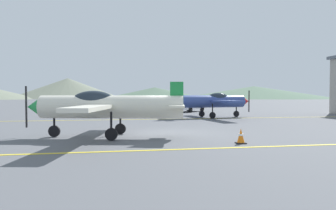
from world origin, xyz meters
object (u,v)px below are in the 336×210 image
(airplane_mid, at_px, (212,101))
(traffic_cone_front, at_px, (241,136))
(car_sedan, at_px, (189,104))
(airplane_near, at_px, (106,106))

(airplane_mid, relative_size, traffic_cone_front, 13.99)
(airplane_mid, height_order, traffic_cone_front, airplane_mid)
(airplane_mid, height_order, car_sedan, airplane_mid)
(car_sedan, distance_m, traffic_cone_front, 22.43)
(airplane_mid, distance_m, car_sedan, 8.87)
(traffic_cone_front, bearing_deg, car_sedan, 81.24)
(airplane_mid, bearing_deg, car_sedan, 88.60)
(airplane_mid, xyz_separation_m, car_sedan, (0.22, 8.85, -0.55))
(airplane_near, distance_m, car_sedan, 21.26)
(airplane_near, bearing_deg, car_sedan, 66.08)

